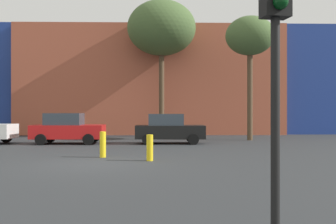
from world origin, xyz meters
The scene contains 9 objects.
ground_plane centered at (0.00, 0.00, 0.00)m, with size 200.00×200.00×0.00m, color #2D3033.
building_backdrop centered at (1.57, 22.81, 4.40)m, with size 38.59×13.76×10.66m.
parked_car_1 centered at (-2.89, 8.23, 0.85)m, with size 3.96×1.94×1.72m.
parked_car_2 centered at (2.82, 8.23, 0.83)m, with size 3.87×1.90×1.68m.
traffic_light_near_right centered at (3.80, -8.21, 2.88)m, with size 0.40×0.39×3.92m.
bare_tree_1 centered at (8.00, 10.70, 6.51)m, with size 3.08×3.08×7.84m.
bare_tree_2 centered at (2.43, 14.34, 7.83)m, with size 4.97×4.97×9.86m.
bollard_yellow_0 centered at (1.93, 0.71, 0.48)m, with size 0.24×0.24×0.96m, color yellow.
bollard_yellow_1 centered at (0.06, 1.80, 0.51)m, with size 0.24×0.24×1.01m, color yellow.
Camera 1 is at (2.29, -13.11, 1.78)m, focal length 40.51 mm.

